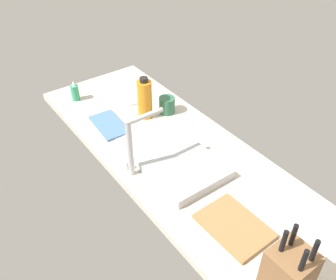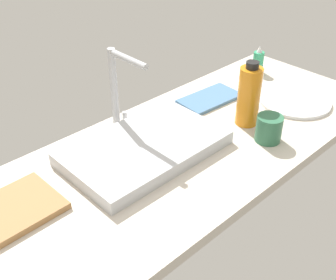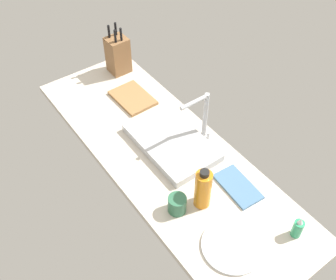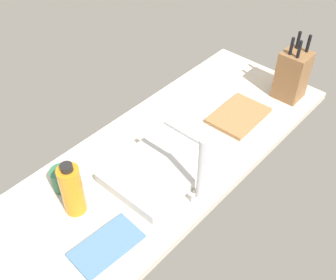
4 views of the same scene
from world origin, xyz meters
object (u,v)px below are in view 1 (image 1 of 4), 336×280
at_px(knife_block, 286,278).
at_px(dish_towel, 109,125).
at_px(sink_basin, 172,158).
at_px(dinner_plate, 127,93).
at_px(cutting_board, 234,226).
at_px(water_bottle, 145,99).
at_px(coffee_mug, 167,105).
at_px(faucet, 134,141).
at_px(soap_bottle, 75,92).

bearing_deg(knife_block, dish_towel, -2.01).
relative_size(sink_basin, knife_block, 1.57).
bearing_deg(dinner_plate, cutting_board, 170.51).
distance_m(sink_basin, cutting_board, 0.42).
distance_m(sink_basin, dish_towel, 0.41).
bearing_deg(cutting_board, water_bottle, -9.86).
xyz_separation_m(knife_block, coffee_mug, (1.03, -0.33, -0.07)).
bearing_deg(dinner_plate, coffee_mug, -164.65).
height_order(sink_basin, dish_towel, sink_basin).
distance_m(faucet, soap_bottle, 0.69).
height_order(cutting_board, water_bottle, water_bottle).
bearing_deg(cutting_board, faucet, 15.19).
bearing_deg(coffee_mug, cutting_board, 161.72).
height_order(soap_bottle, dish_towel, soap_bottle).
xyz_separation_m(dish_towel, coffee_mug, (-0.07, -0.30, 0.04)).
bearing_deg(faucet, cutting_board, -164.81).
distance_m(water_bottle, dinner_plate, 0.26).
relative_size(cutting_board, dish_towel, 1.11).
distance_m(soap_bottle, water_bottle, 0.42).
height_order(faucet, coffee_mug, faucet).
distance_m(faucet, dinner_plate, 0.66).
relative_size(dinner_plate, coffee_mug, 3.05).
xyz_separation_m(faucet, knife_block, (-0.74, -0.04, -0.05)).
height_order(faucet, cutting_board, faucet).
bearing_deg(soap_bottle, dish_towel, -175.43).
bearing_deg(soap_bottle, faucet, 176.22).
bearing_deg(water_bottle, knife_block, 168.45).
height_order(sink_basin, cutting_board, sink_basin).
bearing_deg(faucet, knife_block, -176.56).
distance_m(sink_basin, soap_bottle, 0.73).
xyz_separation_m(cutting_board, water_bottle, (0.79, -0.14, 0.09)).
bearing_deg(soap_bottle, coffee_mug, -139.97).
bearing_deg(soap_bottle, knife_block, 179.97).
distance_m(water_bottle, dish_towel, 0.22).
relative_size(faucet, knife_block, 0.90).
distance_m(faucet, dish_towel, 0.40).
bearing_deg(dinner_plate, soap_bottle, 65.79).
relative_size(faucet, dinner_plate, 1.06).
height_order(sink_basin, knife_block, knife_block).
xyz_separation_m(cutting_board, soap_bottle, (1.14, 0.08, 0.04)).
bearing_deg(soap_bottle, water_bottle, -148.68).
relative_size(sink_basin, coffee_mug, 5.62).
bearing_deg(water_bottle, dish_towel, 80.40).
relative_size(knife_block, soap_bottle, 2.64).
height_order(water_bottle, coffee_mug, water_bottle).
relative_size(faucet, water_bottle, 1.24).
xyz_separation_m(knife_block, dish_towel, (1.10, -0.03, -0.11)).
distance_m(knife_block, water_bottle, 1.09).
bearing_deg(water_bottle, coffee_mug, -107.30).
height_order(sink_basin, water_bottle, water_bottle).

